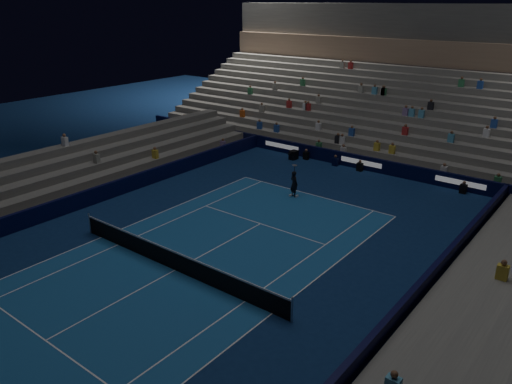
{
  "coord_description": "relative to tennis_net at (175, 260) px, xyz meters",
  "views": [
    {
      "loc": [
        15.2,
        -13.52,
        11.53
      ],
      "look_at": [
        0.0,
        6.0,
        2.0
      ],
      "focal_mm": 35.15,
      "sensor_mm": 36.0,
      "label": 1
    }
  ],
  "objects": [
    {
      "name": "broadcast_camera",
      "position": [
        -5.23,
        17.42,
        -0.15
      ],
      "size": [
        0.53,
        0.99,
        0.69
      ],
      "color": "black",
      "rests_on": "ground"
    },
    {
      "name": "grandstand_west",
      "position": [
        -13.17,
        0.0,
        0.41
      ],
      "size": [
        5.0,
        37.0,
        2.5
      ],
      "color": "#63625E",
      "rests_on": "ground"
    },
    {
      "name": "grandstand_east",
      "position": [
        13.17,
        0.0,
        0.41
      ],
      "size": [
        5.0,
        37.0,
        2.5
      ],
      "color": "slate",
      "rests_on": "ground"
    },
    {
      "name": "ground",
      "position": [
        0.0,
        0.0,
        -0.5
      ],
      "size": [
        90.0,
        90.0,
        0.0
      ],
      "primitive_type": "plane",
      "color": "#0C224C",
      "rests_on": "ground"
    },
    {
      "name": "tennis_net",
      "position": [
        0.0,
        0.0,
        0.0
      ],
      "size": [
        12.9,
        0.1,
        1.1
      ],
      "color": "#B2B2B7",
      "rests_on": "ground"
    },
    {
      "name": "sponsor_barrier_east",
      "position": [
        9.7,
        0.0,
        -0.0
      ],
      "size": [
        0.25,
        37.0,
        1.0
      ],
      "primitive_type": "cube",
      "color": "black",
      "rests_on": "ground"
    },
    {
      "name": "grandstand_main",
      "position": [
        0.0,
        27.9,
        2.87
      ],
      "size": [
        44.0,
        15.2,
        11.2
      ],
      "color": "slate",
      "rests_on": "ground"
    },
    {
      "name": "sponsor_barrier_west",
      "position": [
        -9.7,
        0.0,
        -0.0
      ],
      "size": [
        0.25,
        37.0,
        1.0
      ],
      "primitive_type": "cube",
      "color": "black",
      "rests_on": "ground"
    },
    {
      "name": "tennis_player",
      "position": [
        -0.85,
        10.94,
        0.33
      ],
      "size": [
        0.71,
        0.57,
        1.67
      ],
      "primitive_type": "imported",
      "rotation": [
        0.0,
        0.0,
        2.82
      ],
      "color": "black",
      "rests_on": "ground"
    },
    {
      "name": "sponsor_barrier_far",
      "position": [
        0.0,
        18.5,
        -0.0
      ],
      "size": [
        44.0,
        0.25,
        1.0
      ],
      "primitive_type": "cube",
      "color": "black",
      "rests_on": "ground"
    },
    {
      "name": "court_surface",
      "position": [
        0.0,
        0.0,
        -0.5
      ],
      "size": [
        10.97,
        23.77,
        0.01
      ],
      "primitive_type": "cube",
      "color": "#19518E",
      "rests_on": "ground"
    }
  ]
}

